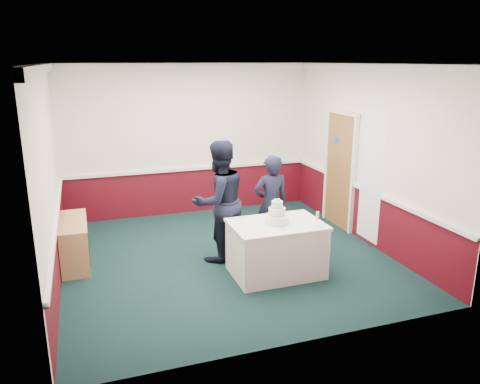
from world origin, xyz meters
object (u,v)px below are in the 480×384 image
object	(u,v)px
cake_table	(276,248)
person_man	(219,201)
champagne_flute	(318,216)
wedding_cake	(277,216)
person_woman	(271,204)
sideboard	(75,242)
cake_knife	(280,228)

from	to	relation	value
cake_table	person_man	bearing A→B (deg)	128.06
cake_table	person_man	xyz separation A→B (m)	(-0.63, 0.80, 0.55)
person_man	cake_table	bearing A→B (deg)	110.64
champagne_flute	person_man	distance (m)	1.56
cake_table	wedding_cake	xyz separation A→B (m)	(0.00, 0.00, 0.50)
person_woman	wedding_cake	bearing A→B (deg)	72.91
sideboard	person_man	world-z (taller)	person_man
sideboard	cake_knife	distance (m)	3.19
wedding_cake	person_woman	xyz separation A→B (m)	(0.25, 0.82, -0.09)
cake_table	wedding_cake	size ratio (longest dim) A/B	3.63
sideboard	champagne_flute	distance (m)	3.71
cake_table	sideboard	bearing A→B (deg)	154.51
sideboard	wedding_cake	bearing A→B (deg)	-25.49
champagne_flute	person_man	xyz separation A→B (m)	(-1.13, 1.08, 0.02)
person_man	champagne_flute	bearing A→B (deg)	118.79
wedding_cake	cake_knife	world-z (taller)	wedding_cake
champagne_flute	person_man	size ratio (longest dim) A/B	0.11
cake_table	person_man	size ratio (longest dim) A/B	0.70
wedding_cake	cake_table	bearing A→B (deg)	-90.00
wedding_cake	champagne_flute	xyz separation A→B (m)	(0.50, -0.28, 0.03)
cake_knife	champagne_flute	distance (m)	0.55
cake_knife	person_man	distance (m)	1.17
person_man	cake_knife	bearing A→B (deg)	103.38
cake_table	person_woman	size ratio (longest dim) A/B	0.82
wedding_cake	cake_knife	distance (m)	0.23
sideboard	wedding_cake	size ratio (longest dim) A/B	3.30
sideboard	person_woman	xyz separation A→B (m)	(3.03, -0.51, 0.46)
cake_table	person_woman	world-z (taller)	person_woman
person_woman	person_man	bearing A→B (deg)	0.82
cake_table	cake_knife	distance (m)	0.44
wedding_cake	person_man	distance (m)	1.02
sideboard	person_woman	bearing A→B (deg)	-9.59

